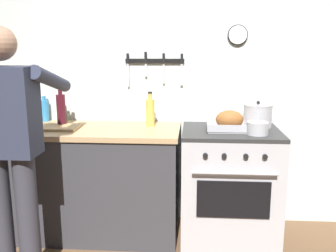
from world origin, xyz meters
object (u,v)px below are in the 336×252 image
bottle_soy_sauce (64,113)px  bottle_cooking_oil (150,112)px  bottle_vinegar (33,109)px  saucepan (257,128)px  person_cook (9,140)px  bottle_hot_sauce (35,116)px  roasting_pan (230,122)px  cutting_board (56,127)px  bottle_dish_soap (45,110)px  stock_pot (258,116)px  stove (229,184)px  bottle_wine_red (61,109)px

bottle_soy_sauce → bottle_cooking_oil: 0.77m
bottle_soy_sauce → bottle_vinegar: (-0.27, 0.01, 0.03)m
saucepan → bottle_cooking_oil: 0.87m
person_cook → bottle_hot_sauce: person_cook is taller
person_cook → saucepan: person_cook is taller
saucepan → bottle_cooking_oil: size_ratio=0.57×
roasting_pan → bottle_hot_sauce: size_ratio=2.27×
bottle_hot_sauce → cutting_board: bearing=-35.9°
cutting_board → bottle_dish_soap: 0.38m
bottle_hot_sauce → bottle_cooking_oil: size_ratio=0.55×
saucepan → bottle_soy_sauce: size_ratio=0.83×
roasting_pan → bottle_soy_sauce: bottle_soy_sauce is taller
roasting_pan → bottle_cooking_oil: (-0.63, 0.12, 0.05)m
stock_pot → cutting_board: bearing=-173.8°
bottle_hot_sauce → bottle_dish_soap: bottle_dish_soap is taller
saucepan → bottle_hot_sauce: bearing=171.5°
stove → bottle_soy_sauce: 1.52m
cutting_board → bottle_hot_sauce: (-0.25, 0.18, 0.05)m
bottle_hot_sauce → bottle_vinegar: 0.10m
bottle_vinegar → bottle_cooking_oil: bearing=-5.8°
stock_pot → bottle_soy_sauce: bearing=177.6°
roasting_pan → saucepan: (0.19, -0.12, -0.02)m
cutting_board → bottle_vinegar: 0.40m
person_cook → bottle_soy_sauce: 0.85m
saucepan → cutting_board: bearing=176.6°
cutting_board → bottle_soy_sauce: (-0.02, 0.25, 0.07)m
bottle_soy_sauce → bottle_dish_soap: 0.20m
saucepan → bottle_wine_red: bearing=173.1°
cutting_board → bottle_hot_sauce: size_ratio=2.32×
bottle_hot_sauce → bottle_wine_red: size_ratio=0.47×
roasting_pan → stove: bearing=43.8°
bottle_wine_red → bottle_cooking_oil: bearing=4.3°
cutting_board → bottle_hot_sauce: 0.31m
cutting_board → bottle_hot_sauce: bearing=144.1°
roasting_pan → stock_pot: size_ratio=1.53×
stove → cutting_board: 1.46m
stock_pot → roasting_pan: bearing=-148.7°
bottle_soy_sauce → bottle_cooking_oil: (0.76, -0.09, 0.04)m
roasting_pan → bottle_vinegar: bearing=172.3°
stove → bottle_dish_soap: bottle_dish_soap is taller
bottle_dish_soap → bottle_cooking_oil: bearing=-8.9°
stove → bottle_dish_soap: bearing=171.1°
stove → bottle_dish_soap: 1.71m
bottle_vinegar → bottle_dish_soap: (0.08, 0.04, -0.01)m
stock_pot → bottle_wine_red: bearing=-177.1°
person_cook → bottle_dish_soap: 0.91m
bottle_cooking_oil → cutting_board: bearing=-168.5°
bottle_dish_soap → stove: bearing=-8.9°
bottle_soy_sauce → roasting_pan: bearing=-8.7°
bottle_soy_sauce → bottle_dish_soap: bearing=163.9°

